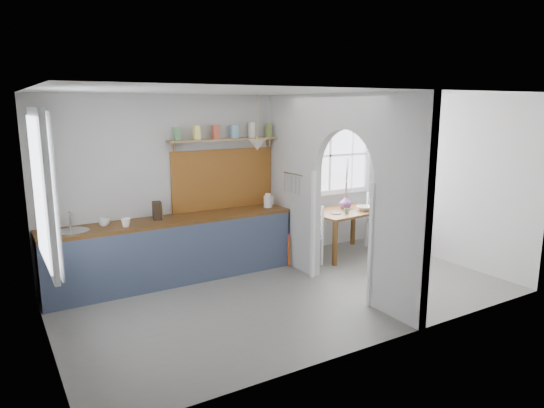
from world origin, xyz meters
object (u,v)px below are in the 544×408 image
chair_right (383,219)px  dining_table (345,232)px  chair_left (305,235)px  kettle (268,200)px  vase (346,202)px

chair_right → dining_table: bearing=69.5°
chair_left → kettle: bearing=-120.1°
vase → kettle: bearing=175.3°
chair_left → vase: 1.06m
vase → dining_table: bearing=-129.5°
dining_table → chair_right: bearing=-2.1°
dining_table → chair_left: bearing=179.3°
chair_right → kettle: size_ratio=4.60×
dining_table → chair_left: size_ratio=1.27×
dining_table → vase: bearing=45.4°
chair_left → kettle: size_ratio=4.42×
dining_table → vase: size_ratio=5.65×
chair_left → kettle: (-0.47, 0.32, 0.54)m
chair_left → chair_right: bearing=97.9°
chair_right → vase: size_ratio=4.62×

